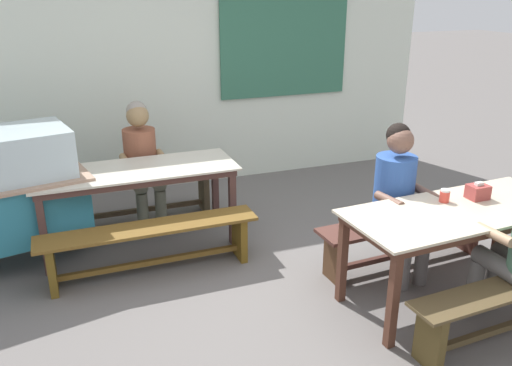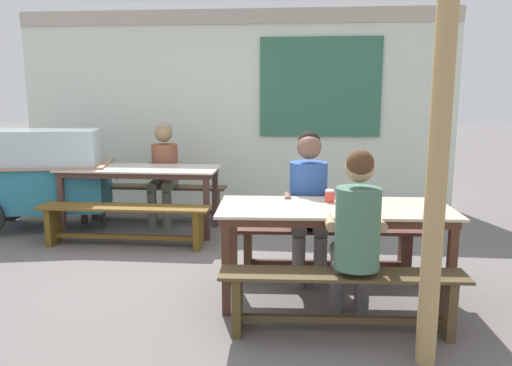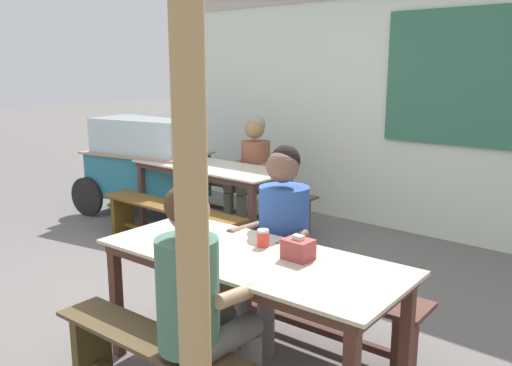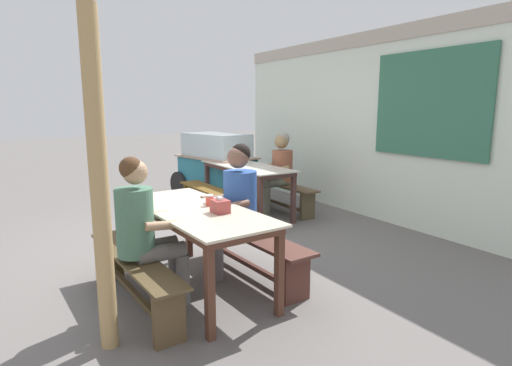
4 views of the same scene
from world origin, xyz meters
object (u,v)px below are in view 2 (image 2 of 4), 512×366
dining_table_far (140,174)px  person_near_front (356,231)px  food_cart (46,172)px  tissue_box (366,197)px  bench_far_front (124,219)px  bench_far_back (156,197)px  person_right_near_table (309,196)px  dining_table_near (334,216)px  person_center_facing (164,165)px  wooden_support_post (437,180)px  bench_near_front (342,294)px  condiment_jar (330,196)px  bench_near_back (326,242)px

dining_table_far → person_near_front: size_ratio=1.44×
food_cart → tissue_box: 3.89m
bench_far_front → tissue_box: 2.63m
bench_far_back → food_cart: bearing=-155.5°
dining_table_far → bench_far_back: bearing=90.4°
person_right_near_table → bench_far_back: bearing=136.5°
dining_table_near → person_right_near_table: 0.54m
person_center_facing → person_right_near_table: 2.50m
tissue_box → bench_far_back: bearing=137.0°
dining_table_near → wooden_support_post: 1.12m
bench_far_front → person_near_front: size_ratio=1.44×
bench_far_front → wooden_support_post: wooden_support_post is taller
person_right_near_table → bench_near_front: bearing=-78.0°
bench_near_front → person_near_front: bearing=42.9°
person_right_near_table → condiment_jar: person_right_near_table is taller
bench_near_back → tissue_box: size_ratio=10.82×
dining_table_near → tissue_box: size_ratio=11.85×
tissue_box → condiment_jar: bearing=172.5°
bench_near_front → wooden_support_post: wooden_support_post is taller
bench_far_front → person_center_facing: size_ratio=1.46×
bench_near_back → condiment_jar: bearing=-90.1°
dining_table_far → dining_table_near: size_ratio=1.00×
dining_table_near → bench_near_front: (0.03, -0.57, -0.40)m
dining_table_near → person_center_facing: 2.99m
bench_near_front → tissue_box: 0.89m
bench_near_back → wooden_support_post: wooden_support_post is taller
bench_near_front → condiment_jar: condiment_jar is taller
bench_far_back → person_center_facing: (0.14, -0.07, 0.41)m
bench_far_back → person_near_front: person_near_front is taller
bench_near_back → tissue_box: bearing=-58.4°
wooden_support_post → person_near_front: bearing=135.2°
person_near_front → person_right_near_table: 1.04m
bench_near_back → wooden_support_post: size_ratio=0.73×
tissue_box → bench_far_front: bearing=155.6°
dining_table_near → bench_far_front: size_ratio=1.00×
person_near_front → person_right_near_table: bearing=107.6°
wooden_support_post → condiment_jar: bearing=118.0°
bench_far_back → bench_near_front: bearing=-53.4°
food_cart → person_near_front: bearing=-34.1°
person_right_near_table → condiment_jar: size_ratio=12.88×
bench_far_front → person_right_near_table: bearing=-19.6°
condiment_jar → wooden_support_post: 1.22m
dining_table_far → tissue_box: 2.87m
dining_table_near → bench_near_back: (-0.03, 0.57, -0.38)m
tissue_box → condiment_jar: 0.28m
bench_far_back → dining_table_far: bearing=-89.6°
tissue_box → person_near_front: bearing=-101.9°
condiment_jar → wooden_support_post: size_ratio=0.04×
dining_table_near → person_center_facing: size_ratio=1.45×
bench_near_front → person_right_near_table: (-0.23, 1.07, 0.44)m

